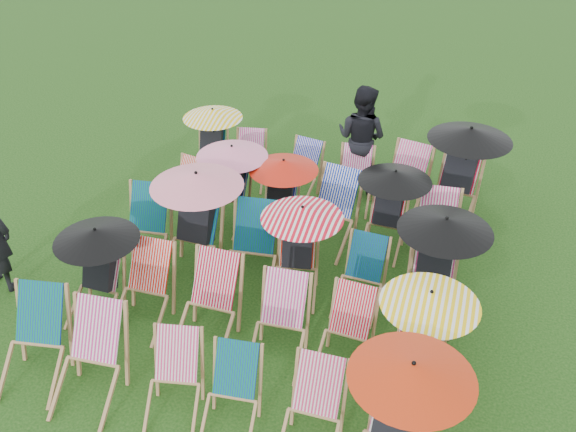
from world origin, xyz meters
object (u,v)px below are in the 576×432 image
(deckchair_5, at_px, (398,419))
(person_rear, at_px, (361,138))
(deckchair_0, at_px, (32,343))
(deckchair_29, at_px, (459,172))

(deckchair_5, height_order, person_rear, person_rear)
(deckchair_0, distance_m, deckchair_29, 6.22)
(deckchair_29, bearing_deg, deckchair_5, -82.04)
(deckchair_5, distance_m, person_rear, 5.32)
(deckchair_5, bearing_deg, deckchair_29, 95.30)
(deckchair_29, distance_m, person_rear, 1.64)
(deckchair_0, height_order, deckchair_29, deckchair_29)
(deckchair_29, relative_size, person_rear, 0.83)
(deckchair_5, relative_size, deckchair_29, 0.94)
(deckchair_5, xyz_separation_m, deckchair_29, (0.08, 4.68, 0.04))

